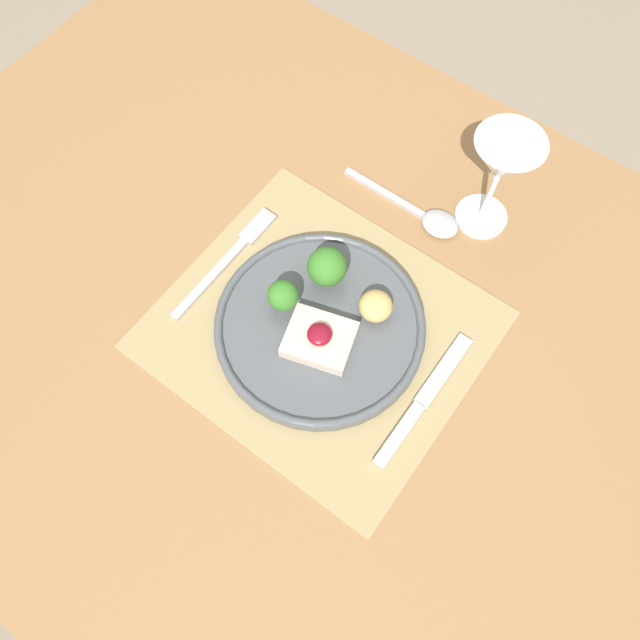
% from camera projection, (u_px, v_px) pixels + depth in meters
% --- Properties ---
extents(ground_plane, '(8.00, 8.00, 0.00)m').
position_uv_depth(ground_plane, '(320.00, 451.00, 1.50)').
color(ground_plane, gray).
extents(dining_table, '(1.39, 0.98, 0.73)m').
position_uv_depth(dining_table, '(320.00, 354.00, 0.91)').
color(dining_table, olive).
rests_on(dining_table, ground_plane).
extents(placemat, '(0.41, 0.36, 0.00)m').
position_uv_depth(placemat, '(320.00, 330.00, 0.83)').
color(placemat, '#9E895B').
rests_on(placemat, dining_table).
extents(dinner_plate, '(0.28, 0.28, 0.08)m').
position_uv_depth(dinner_plate, '(321.00, 319.00, 0.82)').
color(dinner_plate, '#4C5156').
rests_on(dinner_plate, placemat).
extents(fork, '(0.02, 0.21, 0.01)m').
position_uv_depth(fork, '(232.00, 255.00, 0.87)').
color(fork, '#B2B2B7').
rests_on(fork, placemat).
extents(knife, '(0.02, 0.21, 0.01)m').
position_uv_depth(knife, '(418.00, 407.00, 0.78)').
color(knife, '#B2B2B7').
rests_on(knife, placemat).
extents(spoon, '(0.19, 0.05, 0.02)m').
position_uv_depth(spoon, '(429.00, 218.00, 0.90)').
color(spoon, '#B2B2B7').
rests_on(spoon, dining_table).
extents(wine_glass_near, '(0.09, 0.09, 0.16)m').
position_uv_depth(wine_glass_near, '(502.00, 165.00, 0.80)').
color(wine_glass_near, white).
rests_on(wine_glass_near, dining_table).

